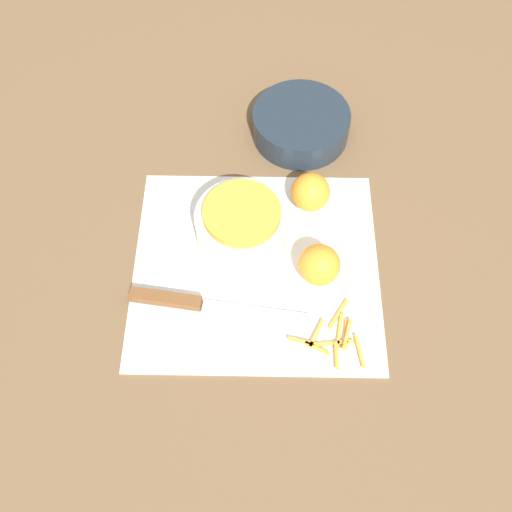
% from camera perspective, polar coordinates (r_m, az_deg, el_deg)
% --- Properties ---
extents(ground_plane, '(4.00, 4.00, 0.00)m').
position_cam_1_polar(ground_plane, '(0.98, 0.00, -1.09)').
color(ground_plane, brown).
extents(cutting_board, '(0.40, 0.37, 0.01)m').
position_cam_1_polar(cutting_board, '(0.97, 0.00, -1.00)').
color(cutting_board, silver).
rests_on(cutting_board, ground_plane).
extents(bowl_speckled, '(0.15, 0.15, 0.09)m').
position_cam_1_polar(bowl_speckled, '(0.96, -1.32, 2.77)').
color(bowl_speckled, silver).
rests_on(bowl_speckled, cutting_board).
extents(bowl_dark, '(0.18, 0.18, 0.05)m').
position_cam_1_polar(bowl_dark, '(1.13, 4.29, 12.41)').
color(bowl_dark, '#1E2833').
rests_on(bowl_dark, ground_plane).
extents(knife, '(0.28, 0.06, 0.02)m').
position_cam_1_polar(knife, '(0.94, -6.67, -4.38)').
color(knife, brown).
rests_on(knife, cutting_board).
extents(orange_left, '(0.07, 0.07, 0.07)m').
position_cam_1_polar(orange_left, '(1.02, 5.22, 6.08)').
color(orange_left, orange).
rests_on(orange_left, cutting_board).
extents(orange_right, '(0.07, 0.07, 0.07)m').
position_cam_1_polar(orange_right, '(0.94, 6.06, -0.85)').
color(orange_right, orange).
rests_on(orange_right, cutting_board).
extents(peel_pile, '(0.11, 0.12, 0.01)m').
position_cam_1_polar(peel_pile, '(0.92, 7.51, -7.72)').
color(peel_pile, orange).
rests_on(peel_pile, cutting_board).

